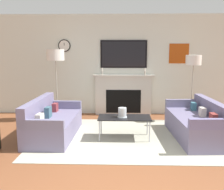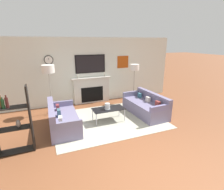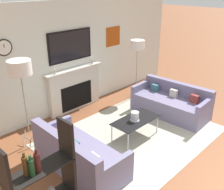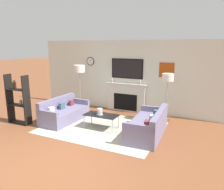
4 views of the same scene
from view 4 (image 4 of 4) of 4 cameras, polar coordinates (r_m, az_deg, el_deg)
ground_plane at (r=5.16m, az=-15.43°, el=-16.81°), size 60.00×60.00×0.00m
fireplace_wall at (r=8.39m, az=4.00°, el=4.07°), size 7.58×0.28×2.70m
area_rug at (r=6.91m, az=-2.51°, el=-8.43°), size 3.55×2.66×0.01m
couch_left at (r=7.59m, az=-12.45°, el=-4.59°), size 0.86×1.79×0.78m
couch_right at (r=6.30m, az=9.44°, el=-8.07°), size 0.92×1.87×0.76m
coffee_table at (r=6.72m, az=-2.84°, el=-5.41°), size 1.05×0.52×0.44m
hurricane_candle at (r=6.69m, az=-3.20°, el=-4.44°), size 0.19×0.19×0.19m
floor_lamp_left at (r=8.47m, az=-8.56°, el=6.67°), size 0.43×0.43×1.78m
floor_lamp_right at (r=7.18m, az=14.38°, el=4.26°), size 0.37×0.37×1.64m
shelf_unit at (r=7.67m, az=-23.33°, el=-1.22°), size 0.81×0.28×1.61m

